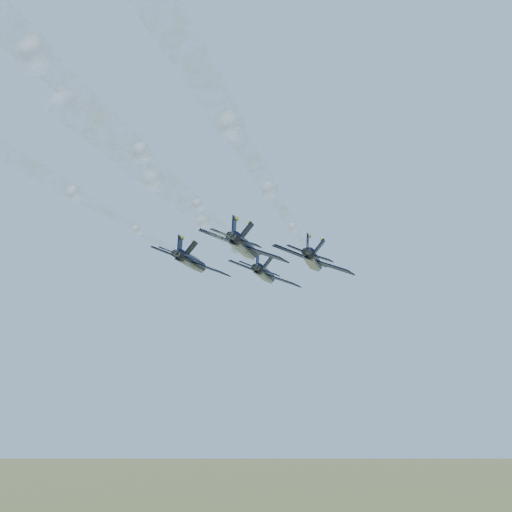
% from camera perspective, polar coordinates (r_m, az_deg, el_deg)
% --- Properties ---
extents(jet_lead, '(11.45, 15.52, 4.92)m').
position_cam_1_polar(jet_lead, '(120.25, 0.65, -1.32)').
color(jet_lead, black).
extents(jet_left, '(11.45, 15.52, 4.92)m').
position_cam_1_polar(jet_left, '(109.02, -4.72, -0.42)').
color(jet_left, black).
extents(jet_right, '(11.45, 15.52, 4.92)m').
position_cam_1_polar(jet_right, '(107.67, 4.20, -0.31)').
color(jet_right, black).
extents(jet_slot, '(11.45, 15.52, 4.92)m').
position_cam_1_polar(jet_slot, '(97.02, -0.87, 0.69)').
color(jet_slot, black).
extents(smoke_trail_lead, '(5.40, 71.53, 2.49)m').
position_cam_1_polar(smoke_trail_lead, '(68.86, -5.77, 5.06)').
color(smoke_trail_lead, white).
extents(smoke_trail_left, '(5.40, 71.53, 2.49)m').
position_cam_1_polar(smoke_trail_left, '(59.78, -16.90, 7.72)').
color(smoke_trail_left, white).
extents(smoke_trail_right, '(5.40, 71.53, 2.49)m').
position_cam_1_polar(smoke_trail_right, '(56.02, -0.39, 8.46)').
color(smoke_trail_right, white).
extents(smoke_trail_slot, '(5.40, 71.53, 2.49)m').
position_cam_1_polar(smoke_trail_slot, '(47.14, -12.19, 12.25)').
color(smoke_trail_slot, white).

